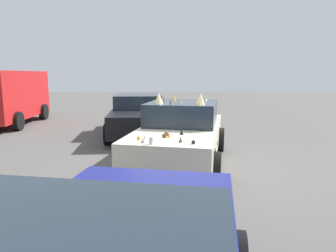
# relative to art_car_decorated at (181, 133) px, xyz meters

# --- Properties ---
(ground_plane) EXTENTS (60.00, 60.00, 0.00)m
(ground_plane) POSITION_rel_art_car_decorated_xyz_m (-0.07, 0.02, -0.72)
(ground_plane) COLOR #514F4C
(art_car_decorated) EXTENTS (4.64, 2.77, 1.70)m
(art_car_decorated) POSITION_rel_art_car_decorated_xyz_m (0.00, 0.00, 0.00)
(art_car_decorated) COLOR beige
(art_car_decorated) RESTS_ON ground
(parked_van_row_back_center) EXTENTS (4.85, 2.28, 2.25)m
(parked_van_row_back_center) POSITION_rel_art_car_decorated_xyz_m (5.82, 6.84, 0.54)
(parked_van_row_back_center) COLOR #B21919
(parked_van_row_back_center) RESTS_ON ground
(parked_sedan_near_right) EXTENTS (4.52, 2.12, 1.40)m
(parked_sedan_near_right) POSITION_rel_art_car_decorated_xyz_m (3.40, 1.21, -0.01)
(parked_sedan_near_right) COLOR black
(parked_sedan_near_right) RESTS_ON ground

